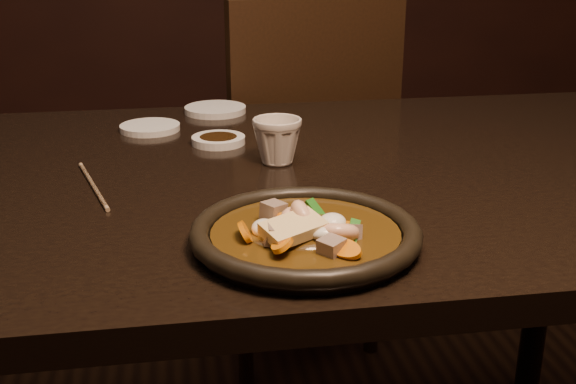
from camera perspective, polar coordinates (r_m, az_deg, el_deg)
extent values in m
cube|color=black|center=(1.13, -2.22, 0.79)|extent=(1.60, 0.90, 0.04)
cylinder|color=black|center=(1.83, 19.48, -5.38)|extent=(0.06, 0.06, 0.71)
cube|color=black|center=(1.94, -0.37, 0.89)|extent=(0.55, 0.55, 0.04)
cylinder|color=black|center=(2.26, 2.12, -2.93)|extent=(0.04, 0.04, 0.44)
cylinder|color=black|center=(1.96, 6.75, -6.77)|extent=(0.04, 0.04, 0.44)
cylinder|color=black|center=(2.14, -6.86, -4.44)|extent=(0.04, 0.04, 0.44)
cylinder|color=black|center=(1.83, -3.45, -8.87)|extent=(0.04, 0.04, 0.44)
cube|color=black|center=(1.69, 2.35, 7.12)|extent=(0.43, 0.14, 0.48)
cylinder|color=black|center=(0.86, 1.38, -3.89)|extent=(0.25, 0.25, 0.01)
torus|color=black|center=(0.85, 1.39, -3.17)|extent=(0.28, 0.28, 0.02)
cylinder|color=#3B260A|center=(0.85, 1.39, -3.41)|extent=(0.23, 0.23, 0.01)
ellipsoid|color=#3B260A|center=(0.85, 1.39, -3.41)|extent=(0.13, 0.12, 0.04)
torus|color=#FFCBA1|center=(0.85, 1.59, -2.55)|extent=(0.04, 0.06, 0.06)
torus|color=#FFCBA1|center=(0.85, 1.30, -2.87)|extent=(0.08, 0.08, 0.05)
torus|color=#FFCBA1|center=(0.84, 3.83, -3.26)|extent=(0.07, 0.07, 0.04)
cube|color=gray|center=(0.80, 3.47, -4.44)|extent=(0.04, 0.04, 0.02)
cube|color=gray|center=(0.82, -0.96, -3.44)|extent=(0.03, 0.03, 0.03)
cube|color=gray|center=(0.88, -1.15, -1.51)|extent=(0.04, 0.03, 0.02)
cube|color=gray|center=(0.84, 4.72, -3.25)|extent=(0.03, 0.04, 0.03)
cube|color=gray|center=(0.85, 0.12, -3.23)|extent=(0.03, 0.04, 0.03)
cube|color=gray|center=(0.84, 0.83, -3.34)|extent=(0.03, 0.03, 0.02)
cylinder|color=orange|center=(0.79, 4.50, -4.52)|extent=(0.06, 0.06, 0.03)
cylinder|color=orange|center=(0.87, 0.36, -2.16)|extent=(0.05, 0.03, 0.04)
cylinder|color=orange|center=(0.84, 4.51, -3.21)|extent=(0.05, 0.05, 0.04)
cylinder|color=orange|center=(0.79, -0.46, -4.08)|extent=(0.05, 0.05, 0.02)
cylinder|color=orange|center=(0.86, 0.80, -2.21)|extent=(0.06, 0.06, 0.03)
cylinder|color=orange|center=(0.83, -3.41, -3.18)|extent=(0.03, 0.04, 0.04)
cube|color=#1B5F12|center=(0.85, 1.60, -2.47)|extent=(0.04, 0.02, 0.03)
cube|color=#1B5F12|center=(0.83, 5.15, -3.29)|extent=(0.03, 0.04, 0.03)
cube|color=#1B5F12|center=(0.86, 1.47, -2.16)|extent=(0.03, 0.04, 0.02)
cube|color=#1B5F12|center=(0.89, 2.36, -1.60)|extent=(0.03, 0.04, 0.03)
cube|color=#1B5F12|center=(0.84, 0.02, -2.49)|extent=(0.01, 0.04, 0.01)
cube|color=#1B5F12|center=(0.86, 0.33, -2.17)|extent=(0.04, 0.04, 0.01)
cube|color=#1B5F12|center=(0.82, 3.89, -3.86)|extent=(0.01, 0.04, 0.01)
ellipsoid|color=white|center=(0.85, 1.10, -3.26)|extent=(0.03, 0.04, 0.02)
ellipsoid|color=white|center=(0.85, -1.88, -2.90)|extent=(0.03, 0.04, 0.02)
ellipsoid|color=white|center=(0.83, 2.75, -3.35)|extent=(0.04, 0.04, 0.02)
ellipsoid|color=white|center=(0.85, 3.16, -2.67)|extent=(0.04, 0.03, 0.02)
ellipsoid|color=white|center=(0.82, 2.98, -3.21)|extent=(0.04, 0.03, 0.02)
ellipsoid|color=white|center=(0.84, 3.54, -2.40)|extent=(0.03, 0.03, 0.02)
ellipsoid|color=white|center=(0.84, 0.43, -2.77)|extent=(0.03, 0.04, 0.02)
cube|color=#FEE298|center=(0.82, 0.43, -2.86)|extent=(0.08, 0.07, 0.03)
cylinder|color=white|center=(1.27, -5.52, 4.11)|extent=(0.09, 0.09, 0.01)
cylinder|color=white|center=(1.38, -10.85, 5.03)|extent=(0.11, 0.11, 0.01)
cylinder|color=white|center=(1.49, -5.76, 6.50)|extent=(0.13, 0.13, 0.01)
imported|color=beige|center=(1.15, -0.86, 4.18)|extent=(0.09, 0.08, 0.08)
cylinder|color=tan|center=(1.08, -15.10, 0.43)|extent=(0.06, 0.20, 0.01)
cylinder|color=tan|center=(1.09, -15.20, 0.60)|extent=(0.06, 0.20, 0.01)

